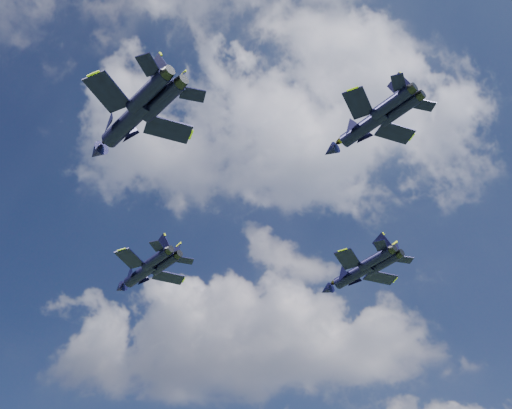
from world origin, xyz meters
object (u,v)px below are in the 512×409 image
at_px(jet_right, 352,275).
at_px(jet_slot, 361,129).
at_px(jet_lead, 140,274).
at_px(jet_left, 124,125).

relative_size(jet_right, jet_slot, 1.09).
relative_size(jet_lead, jet_left, 0.88).
height_order(jet_lead, jet_left, jet_left).
relative_size(jet_lead, jet_slot, 1.07).
distance_m(jet_lead, jet_right, 31.16).
xyz_separation_m(jet_lead, jet_left, (6.48, -28.92, -0.06)).
bearing_deg(jet_slot, jet_left, 140.86).
height_order(jet_lead, jet_slot, jet_slot).
bearing_deg(jet_lead, jet_slot, -87.80).
bearing_deg(jet_left, jet_lead, 52.27).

